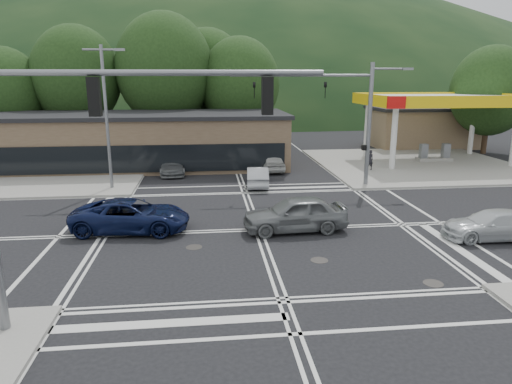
{
  "coord_description": "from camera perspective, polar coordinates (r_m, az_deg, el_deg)",
  "views": [
    {
      "loc": [
        -2.38,
        -20.56,
        7.09
      ],
      "look_at": [
        0.1,
        1.84,
        1.4
      ],
      "focal_mm": 32.0,
      "sensor_mm": 36.0,
      "label": 1
    }
  ],
  "objects": [
    {
      "name": "hill_north",
      "position": [
        110.82,
        -5.16,
        10.45
      ],
      "size": [
        252.0,
        126.0,
        140.0
      ],
      "primitive_type": "ellipsoid",
      "color": "black",
      "rests_on": "ground"
    },
    {
      "name": "tree_n_a",
      "position": [
        46.05,
        -21.54,
        13.28
      ],
      "size": [
        8.0,
        8.0,
        11.75
      ],
      "color": "#382619",
      "rests_on": "ground"
    },
    {
      "name": "signal_mast_sw",
      "position": [
        13.15,
        -24.08,
        4.31
      ],
      "size": [
        9.14,
        0.28,
        8.0
      ],
      "color": "slate",
      "rests_on": "ground"
    },
    {
      "name": "tree_ne",
      "position": [
        48.4,
        27.26,
        11.16
      ],
      "size": [
        7.2,
        7.2,
        9.99
      ],
      "color": "#382619",
      "rests_on": "ground"
    },
    {
      "name": "sidewalk_nw",
      "position": [
        38.38,
        -25.42,
        2.26
      ],
      "size": [
        16.0,
        16.0,
        0.15
      ],
      "primitive_type": "cube",
      "color": "gray",
      "rests_on": "ground"
    },
    {
      "name": "car_silver_east",
      "position": [
        23.12,
        27.49,
        -3.67
      ],
      "size": [
        4.54,
        2.07,
        1.29
      ],
      "primitive_type": "imported",
      "rotation": [
        0.0,
        0.0,
        -1.63
      ],
      "color": "silver",
      "rests_on": "ground"
    },
    {
      "name": "car_grey_center",
      "position": [
        21.6,
        4.89,
        -2.72
      ],
      "size": [
        5.01,
        2.26,
        1.67
      ],
      "primitive_type": "imported",
      "rotation": [
        0.0,
        0.0,
        -1.51
      ],
      "color": "slate",
      "rests_on": "ground"
    },
    {
      "name": "car_queue_a",
      "position": [
        30.44,
        0.19,
        1.97
      ],
      "size": [
        1.73,
        4.08,
        1.31
      ],
      "primitive_type": "imported",
      "rotation": [
        0.0,
        0.0,
        3.05
      ],
      "color": "#A7A9AE",
      "rests_on": "ground"
    },
    {
      "name": "car_northbound",
      "position": [
        34.92,
        -10.46,
        3.3
      ],
      "size": [
        2.15,
        4.57,
        1.29
      ],
      "primitive_type": "imported",
      "rotation": [
        0.0,
        0.0,
        0.08
      ],
      "color": "slate",
      "rests_on": "ground"
    },
    {
      "name": "gas_station_canopy",
      "position": [
        41.42,
        21.94,
        10.33
      ],
      "size": [
        12.32,
        8.34,
        5.75
      ],
      "color": "silver",
      "rests_on": "ground"
    },
    {
      "name": "tree_n_c",
      "position": [
        44.69,
        -2.04,
        13.39
      ],
      "size": [
        7.6,
        7.6,
        10.87
      ],
      "color": "#382619",
      "rests_on": "ground"
    },
    {
      "name": "tree_n_e",
      "position": [
        48.56,
        -6.06,
        14.16
      ],
      "size": [
        8.4,
        8.4,
        11.98
      ],
      "color": "#382619",
      "rests_on": "ground"
    },
    {
      "name": "car_queue_b",
      "position": [
        35.51,
        1.96,
        3.8
      ],
      "size": [
        1.77,
        4.17,
        1.41
      ],
      "primitive_type": "imported",
      "rotation": [
        0.0,
        0.0,
        3.17
      ],
      "color": "#B9BAB5",
      "rests_on": "ground"
    },
    {
      "name": "commercial_row",
      "position": [
        38.32,
        -14.78,
        6.07
      ],
      "size": [
        24.0,
        8.0,
        4.0
      ],
      "primitive_type": "cube",
      "color": "brown",
      "rests_on": "ground"
    },
    {
      "name": "car_blue_west",
      "position": [
        22.29,
        -15.35,
        -2.87
      ],
      "size": [
        5.64,
        2.99,
        1.51
      ],
      "primitive_type": "imported",
      "rotation": [
        0.0,
        0.0,
        1.48
      ],
      "color": "#0D153B",
      "rests_on": "ground"
    },
    {
      "name": "tree_n_b",
      "position": [
        44.72,
        -11.35,
        14.8
      ],
      "size": [
        9.0,
        9.0,
        12.98
      ],
      "color": "#382619",
      "rests_on": "ground"
    },
    {
      "name": "ground",
      "position": [
        21.88,
        0.26,
        -4.74
      ],
      "size": [
        120.0,
        120.0,
        0.0
      ],
      "primitive_type": "plane",
      "color": "black",
      "rests_on": "ground"
    },
    {
      "name": "convenience_store",
      "position": [
        51.03,
        19.91,
        7.5
      ],
      "size": [
        10.0,
        6.0,
        3.8
      ],
      "primitive_type": "cube",
      "color": "#846B4F",
      "rests_on": "ground"
    },
    {
      "name": "sidewalk_ne",
      "position": [
        40.2,
        19.44,
        3.31
      ],
      "size": [
        16.0,
        16.0,
        0.15
      ],
      "primitive_type": "cube",
      "color": "gray",
      "rests_on": "ground"
    },
    {
      "name": "streetlight_nw",
      "position": [
        30.25,
        -18.13,
        9.61
      ],
      "size": [
        2.5,
        0.25,
        9.0
      ],
      "color": "slate",
      "rests_on": "ground"
    },
    {
      "name": "tree_n_d",
      "position": [
        47.01,
        -28.91,
        10.93
      ],
      "size": [
        6.8,
        6.8,
        9.76
      ],
      "color": "#382619",
      "rests_on": "ground"
    },
    {
      "name": "pedestrian",
      "position": [
        36.13,
        14.04,
        3.91
      ],
      "size": [
        0.61,
        0.45,
        1.54
      ],
      "primitive_type": "imported",
      "rotation": [
        0.0,
        0.0,
        3.3
      ],
      "color": "black",
      "rests_on": "sidewalk_ne"
    },
    {
      "name": "signal_mast_ne",
      "position": [
        30.3,
        11.8,
        10.06
      ],
      "size": [
        11.65,
        0.3,
        8.0
      ],
      "color": "slate",
      "rests_on": "ground"
    }
  ]
}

